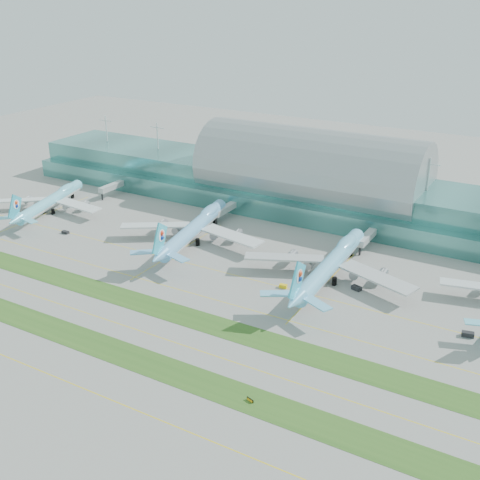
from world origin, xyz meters
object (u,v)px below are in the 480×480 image
Objects in this scene: airliner_c at (331,263)px; taxiway_sign_east at (250,400)px; airliner_b at (195,227)px; airliner_a at (51,200)px; terminal at (310,184)px.

taxiway_sign_east is at bearing -85.48° from airliner_c.
airliner_a is at bearing 172.03° from airliner_b.
airliner_c reaches higher than airliner_a.
terminal is 4.86× the size of airliner_a.
terminal is 136.83m from airliner_a.
airliner_c is (158.49, -1.25, 0.97)m from airliner_a.
terminal is at bearing 15.24° from airliner_a.
airliner_b is 0.97× the size of airliner_c.
airliner_c is (70.05, -5.41, 0.15)m from airliner_b.
airliner_b is (-28.52, -66.38, -7.36)m from terminal.
terminal is at bearing 56.08° from airliner_b.
airliner_b reaches higher than taxiway_sign_east.
terminal is at bearing 117.93° from airliner_c.
airliner_b is at bearing -13.16° from airliner_a.
airliner_a is 158.50m from airliner_c.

